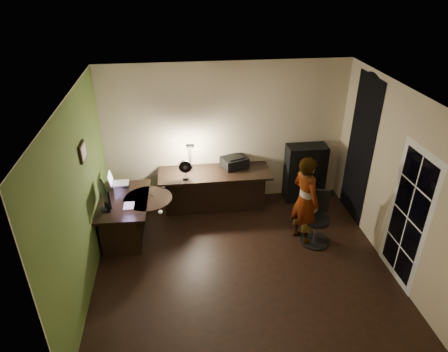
{
  "coord_description": "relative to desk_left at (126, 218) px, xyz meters",
  "views": [
    {
      "loc": [
        -0.87,
        -4.8,
        4.22
      ],
      "look_at": [
        -0.15,
        1.05,
        1.0
      ],
      "focal_mm": 32.0,
      "sensor_mm": 36.0,
      "label": 1
    }
  ],
  "objects": [
    {
      "name": "monitor",
      "position": [
        -0.24,
        -0.25,
        0.53
      ],
      "size": [
        0.27,
        0.48,
        0.31
      ],
      "primitive_type": "cube",
      "rotation": [
        0.0,
        0.0,
        0.4
      ],
      "color": "black",
      "rests_on": "desk_left"
    },
    {
      "name": "french_door",
      "position": [
        4.07,
        -1.46,
        0.68
      ],
      "size": [
        0.02,
        0.92,
        2.1
      ],
      "primitive_type": "cube",
      "color": "white",
      "rests_on": "floor"
    },
    {
      "name": "framed_picture",
      "position": [
        -0.39,
        -0.46,
        1.48
      ],
      "size": [
        0.04,
        0.3,
        0.25
      ],
      "primitive_type": "cube",
      "color": "black",
      "rests_on": "wall_left"
    },
    {
      "name": "person",
      "position": [
        2.94,
        -0.44,
        0.4
      ],
      "size": [
        0.55,
        0.65,
        1.55
      ],
      "primitive_type": "imported",
      "rotation": [
        0.0,
        0.0,
        1.96
      ],
      "color": "#D8A88C",
      "rests_on": "floor"
    },
    {
      "name": "desk_fan",
      "position": [
        1.04,
        0.54,
        0.58
      ],
      "size": [
        0.23,
        0.13,
        0.35
      ],
      "primitive_type": "cube",
      "rotation": [
        0.0,
        0.0,
        -0.04
      ],
      "color": "black",
      "rests_on": "desk_right"
    },
    {
      "name": "cabinet",
      "position": [
        3.35,
        0.87,
        0.19
      ],
      "size": [
        0.76,
        0.38,
        1.13
      ],
      "primitive_type": "cube",
      "rotation": [
        0.0,
        0.0,
        -0.0
      ],
      "color": "black",
      "rests_on": "floor"
    },
    {
      "name": "laptop_stand",
      "position": [
        -0.08,
        0.35,
        0.42
      ],
      "size": [
        0.31,
        0.28,
        0.11
      ],
      "primitive_type": "cube",
      "rotation": [
        0.0,
        0.0,
        0.3
      ],
      "color": "silver",
      "rests_on": "desk_left"
    },
    {
      "name": "green_wall_overlay",
      "position": [
        -0.41,
        -0.91,
        0.98
      ],
      "size": [
        0.0,
        4.0,
        2.7
      ],
      "primitive_type": "cube",
      "color": "#476125",
      "rests_on": "floor"
    },
    {
      "name": "speaker",
      "position": [
        -0.19,
        -0.33,
        0.45
      ],
      "size": [
        0.08,
        0.08,
        0.16
      ],
      "primitive_type": "cylinder",
      "rotation": [
        0.0,
        0.0,
        -0.25
      ],
      "color": "black",
      "rests_on": "desk_left"
    },
    {
      "name": "phone",
      "position": [
        0.65,
        0.34,
        0.37
      ],
      "size": [
        0.08,
        0.14,
        0.01
      ],
      "primitive_type": "cube",
      "rotation": [
        0.0,
        0.0,
        -0.13
      ],
      "color": "black",
      "rests_on": "desk_left"
    },
    {
      "name": "mouse",
      "position": [
        0.61,
        -0.46,
        0.39
      ],
      "size": [
        0.1,
        0.12,
        0.04
      ],
      "primitive_type": "ellipsoid",
      "rotation": [
        0.0,
        0.0,
        0.4
      ],
      "color": "silver",
      "rests_on": "desk_left"
    },
    {
      "name": "wall_right",
      "position": [
        4.08,
        -0.91,
        0.98
      ],
      "size": [
        0.01,
        4.0,
        2.7
      ],
      "primitive_type": "cube",
      "color": "#C9B794",
      "rests_on": "floor"
    },
    {
      "name": "wall_back",
      "position": [
        1.83,
        1.09,
        0.98
      ],
      "size": [
        4.5,
        0.01,
        2.7
      ],
      "primitive_type": "cube",
      "color": "#C9B794",
      "rests_on": "floor"
    },
    {
      "name": "desk_lamp",
      "position": [
        1.15,
        0.92,
        0.7
      ],
      "size": [
        0.19,
        0.29,
        0.59
      ],
      "primitive_type": "cube",
      "rotation": [
        0.0,
        0.0,
        0.19
      ],
      "color": "black",
      "rests_on": "desk_right"
    },
    {
      "name": "office_chair",
      "position": [
        3.14,
        -0.54,
        0.08
      ],
      "size": [
        0.61,
        0.61,
        0.9
      ],
      "primitive_type": "cube",
      "rotation": [
        0.0,
        0.0,
        -0.26
      ],
      "color": "black",
      "rests_on": "floor"
    },
    {
      "name": "desk_right",
      "position": [
        1.58,
        0.72,
        0.01
      ],
      "size": [
        2.06,
        0.73,
        0.77
      ],
      "primitive_type": "cube",
      "rotation": [
        0.0,
        0.0,
        -0.01
      ],
      "color": "black",
      "rests_on": "floor"
    },
    {
      "name": "pen",
      "position": [
        0.44,
        0.09,
        0.37
      ],
      "size": [
        0.1,
        0.12,
        0.01
      ],
      "primitive_type": "cube",
      "rotation": [
        0.0,
        0.0,
        0.69
      ],
      "color": "black",
      "rests_on": "desk_left"
    },
    {
      "name": "ceiling",
      "position": [
        1.83,
        -0.91,
        2.33
      ],
      "size": [
        4.5,
        4.0,
        0.01
      ],
      "primitive_type": "cube",
      "color": "silver",
      "rests_on": "floor"
    },
    {
      "name": "arched_doorway",
      "position": [
        4.07,
        0.24,
        0.93
      ],
      "size": [
        0.01,
        0.9,
        2.6
      ],
      "primitive_type": "cube",
      "color": "black",
      "rests_on": "floor"
    },
    {
      "name": "wall_left",
      "position": [
        -0.42,
        -0.91,
        0.98
      ],
      "size": [
        0.01,
        4.0,
        2.7
      ],
      "primitive_type": "cube",
      "color": "#C9B794",
      "rests_on": "floor"
    },
    {
      "name": "printer",
      "position": [
        1.97,
        0.89,
        0.51
      ],
      "size": [
        0.54,
        0.48,
        0.2
      ],
      "primitive_type": "cube",
      "rotation": [
        0.0,
        0.0,
        0.35
      ],
      "color": "black",
      "rests_on": "desk_right"
    },
    {
      "name": "laptop",
      "position": [
        -0.08,
        0.35,
        0.59
      ],
      "size": [
        0.32,
        0.3,
        0.21
      ],
      "primitive_type": "cube",
      "rotation": [
        0.0,
        0.0,
        0.02
      ],
      "color": "silver",
      "rests_on": "laptop_stand"
    },
    {
      "name": "wall_front",
      "position": [
        1.83,
        -2.92,
        0.98
      ],
      "size": [
        4.5,
        0.01,
        2.7
      ],
      "primitive_type": "cube",
      "color": "#C9B794",
      "rests_on": "floor"
    },
    {
      "name": "desk_left",
      "position": [
        0.0,
        0.0,
        0.0
      ],
      "size": [
        0.83,
        1.31,
        0.74
      ],
      "primitive_type": "cube",
      "rotation": [
        0.0,
        0.0,
        -0.02
      ],
      "color": "black",
      "rests_on": "floor"
    },
    {
      "name": "notepad",
      "position": [
        0.1,
        -0.2,
        0.37
      ],
      "size": [
        0.16,
        0.23,
        0.01
      ],
      "primitive_type": "cube",
      "rotation": [
        0.0,
        0.0,
        0.0
      ],
      "color": "silver",
      "rests_on": "desk_left"
    },
    {
      "name": "headphones",
      "position": [
        1.94,
        0.97,
        0.45
      ],
      "size": [
        0.17,
        0.07,
        0.08
      ],
      "primitive_type": "cube",
      "rotation": [
        0.0,
        0.0,
        -0.01
      ],
      "color": "#0C0988",
      "rests_on": "desk_right"
    },
    {
      "name": "floor",
      "position": [
        1.83,
        -0.91,
        -0.38
      ],
      "size": [
        4.5,
        4.0,
        0.01
      ],
      "primitive_type": "cube",
      "color": "black",
      "rests_on": "ground"
    }
  ]
}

